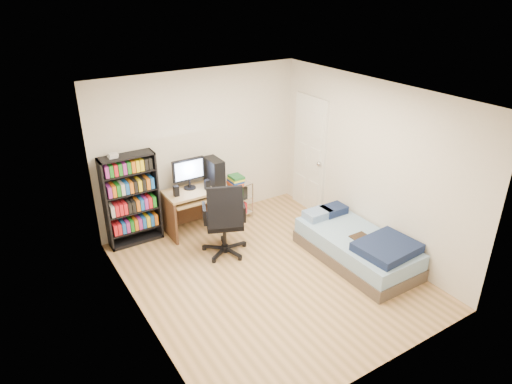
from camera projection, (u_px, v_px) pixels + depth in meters
room at (270, 193)px, 5.78m from camera, size 3.58×4.08×2.58m
media_shelf at (131, 199)px, 6.81m from camera, size 0.80×0.27×1.49m
computer_desk at (200, 191)px, 7.24m from camera, size 0.96×0.56×1.21m
office_chair at (225, 232)px, 6.65m from camera, size 0.90×0.90×1.16m
wire_cart at (236, 191)px, 7.61m from camera, size 0.51×0.40×0.77m
bed at (358, 247)px, 6.54m from camera, size 0.91×1.83×0.52m
door at (310, 155)px, 7.75m from camera, size 0.12×0.80×2.00m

